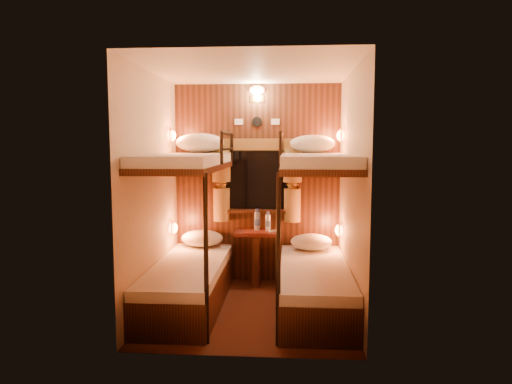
# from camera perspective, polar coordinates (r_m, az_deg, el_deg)

# --- Properties ---
(floor) EXTENTS (2.10, 2.10, 0.00)m
(floor) POSITION_cam_1_polar(r_m,az_deg,el_deg) (4.82, -0.72, -14.43)
(floor) COLOR #3A1910
(floor) RESTS_ON ground
(ceiling) EXTENTS (2.10, 2.10, 0.00)m
(ceiling) POSITION_cam_1_polar(r_m,az_deg,el_deg) (4.57, -0.76, 15.04)
(ceiling) COLOR silver
(ceiling) RESTS_ON wall_back
(wall_back) EXTENTS (2.40, 0.00, 2.40)m
(wall_back) POSITION_cam_1_polar(r_m,az_deg,el_deg) (5.58, 0.15, 1.04)
(wall_back) COLOR #C6B293
(wall_back) RESTS_ON floor
(wall_front) EXTENTS (2.40, 0.00, 2.40)m
(wall_front) POSITION_cam_1_polar(r_m,az_deg,el_deg) (3.50, -2.15, -1.88)
(wall_front) COLOR #C6B293
(wall_front) RESTS_ON floor
(wall_left) EXTENTS (0.00, 2.40, 2.40)m
(wall_left) POSITION_cam_1_polar(r_m,az_deg,el_deg) (4.73, -12.90, 0.00)
(wall_left) COLOR #C6B293
(wall_left) RESTS_ON floor
(wall_right) EXTENTS (0.00, 2.40, 2.40)m
(wall_right) POSITION_cam_1_polar(r_m,az_deg,el_deg) (4.57, 11.86, -0.18)
(wall_right) COLOR #C6B293
(wall_right) RESTS_ON floor
(back_panel) EXTENTS (2.00, 0.03, 2.40)m
(back_panel) POSITION_cam_1_polar(r_m,az_deg,el_deg) (5.57, 0.14, 1.03)
(back_panel) COLOR black
(back_panel) RESTS_ON floor
(bunk_left) EXTENTS (0.72, 1.90, 1.82)m
(bunk_left) POSITION_cam_1_polar(r_m,az_deg,el_deg) (4.81, -8.44, -7.56)
(bunk_left) COLOR black
(bunk_left) RESTS_ON floor
(bunk_right) EXTENTS (0.72, 1.90, 1.82)m
(bunk_right) POSITION_cam_1_polar(r_m,az_deg,el_deg) (4.71, 7.29, -7.84)
(bunk_right) COLOR black
(bunk_right) RESTS_ON floor
(window) EXTENTS (1.00, 0.12, 0.79)m
(window) POSITION_cam_1_polar(r_m,az_deg,el_deg) (5.54, 0.12, 0.80)
(window) COLOR black
(window) RESTS_ON back_panel
(curtains) EXTENTS (1.10, 0.22, 1.00)m
(curtains) POSITION_cam_1_polar(r_m,az_deg,el_deg) (5.50, 0.09, 1.63)
(curtains) COLOR olive
(curtains) RESTS_ON back_panel
(back_fixtures) EXTENTS (0.54, 0.09, 0.48)m
(back_fixtures) POSITION_cam_1_polar(r_m,az_deg,el_deg) (5.54, 0.12, 11.83)
(back_fixtures) COLOR black
(back_fixtures) RESTS_ON back_panel
(reading_lamps) EXTENTS (2.00, 0.20, 1.25)m
(reading_lamps) POSITION_cam_1_polar(r_m,az_deg,el_deg) (5.23, -0.11, 1.15)
(reading_lamps) COLOR orange
(reading_lamps) RESTS_ON wall_left
(table) EXTENTS (0.50, 0.34, 0.66)m
(table) POSITION_cam_1_polar(r_m,az_deg,el_deg) (5.51, 0.01, -7.30)
(table) COLOR #522012
(table) RESTS_ON floor
(bottle_left) EXTENTS (0.07, 0.07, 0.26)m
(bottle_left) POSITION_cam_1_polar(r_m,az_deg,el_deg) (5.50, 0.15, -3.65)
(bottle_left) COLOR #99BFE5
(bottle_left) RESTS_ON table
(bottle_right) EXTENTS (0.07, 0.07, 0.23)m
(bottle_right) POSITION_cam_1_polar(r_m,az_deg,el_deg) (5.45, 1.51, -3.85)
(bottle_right) COLOR #99BFE5
(bottle_right) RESTS_ON table
(sachet_a) EXTENTS (0.08, 0.06, 0.01)m
(sachet_a) POSITION_cam_1_polar(r_m,az_deg,el_deg) (5.48, 2.09, -4.84)
(sachet_a) COLOR silver
(sachet_a) RESTS_ON table
(sachet_b) EXTENTS (0.07, 0.06, 0.00)m
(sachet_b) POSITION_cam_1_polar(r_m,az_deg,el_deg) (5.42, 1.77, -4.97)
(sachet_b) COLOR silver
(sachet_b) RESTS_ON table
(pillow_lower_left) EXTENTS (0.50, 0.36, 0.20)m
(pillow_lower_left) POSITION_cam_1_polar(r_m,az_deg,el_deg) (5.55, -6.75, -5.76)
(pillow_lower_left) COLOR white
(pillow_lower_left) RESTS_ON bunk_left
(pillow_lower_right) EXTENTS (0.48, 0.34, 0.19)m
(pillow_lower_right) POSITION_cam_1_polar(r_m,az_deg,el_deg) (5.36, 6.91, -6.22)
(pillow_lower_right) COLOR white
(pillow_lower_right) RESTS_ON bunk_right
(pillow_upper_left) EXTENTS (0.57, 0.40, 0.22)m
(pillow_upper_left) POSITION_cam_1_polar(r_m,az_deg,el_deg) (5.38, -7.01, 6.13)
(pillow_upper_left) COLOR white
(pillow_upper_left) RESTS_ON bunk_left
(pillow_upper_right) EXTENTS (0.51, 0.37, 0.20)m
(pillow_upper_right) POSITION_cam_1_polar(r_m,az_deg,el_deg) (5.24, 7.07, 6.01)
(pillow_upper_right) COLOR white
(pillow_upper_right) RESTS_ON bunk_right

